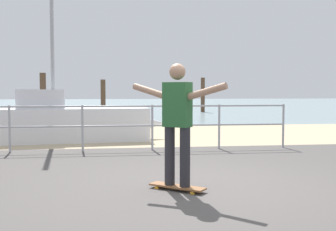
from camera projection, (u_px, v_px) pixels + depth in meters
name	position (u px, v px, depth m)	size (l,w,h in m)	color
ground_plane	(215.00, 205.00, 4.98)	(24.00, 10.00, 0.04)	#514C49
beach_strip	(152.00, 135.00, 12.90)	(24.00, 6.00, 0.04)	tan
sea_surface	(125.00, 105.00, 40.61)	(72.00, 50.00, 0.04)	#849EA3
railing_fence	(82.00, 121.00, 9.25)	(9.41, 0.05, 1.05)	#9EA0A5
sailboat	(71.00, 122.00, 11.21)	(5.03, 1.84, 5.24)	silver
skateboard	(177.00, 187.00, 5.65)	(0.74, 0.66, 0.08)	brown
skateboarder	(177.00, 117.00, 5.59)	(1.17, 0.99, 1.65)	#26262B
groyne_post_0	(43.00, 95.00, 21.41)	(0.31, 0.31, 2.27)	#513826
groyne_post_1	(103.00, 98.00, 21.86)	(0.26, 0.26, 1.94)	#513826
groyne_post_2	(169.00, 103.00, 19.08)	(0.31, 0.31, 1.58)	#513826
groyne_post_3	(203.00, 95.00, 26.11)	(0.26, 0.26, 2.17)	#513826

